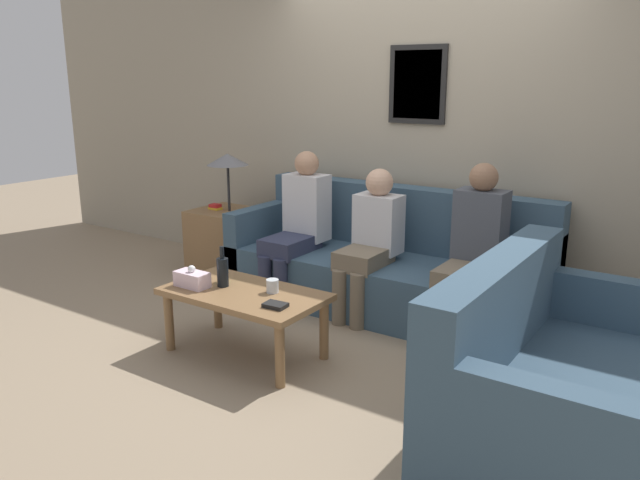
% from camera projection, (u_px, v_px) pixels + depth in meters
% --- Properties ---
extents(ground_plane, '(16.00, 16.00, 0.00)m').
position_uv_depth(ground_plane, '(350.00, 328.00, 4.51)').
color(ground_plane, gray).
extents(wall_back, '(9.00, 0.08, 2.60)m').
position_uv_depth(wall_back, '(418.00, 136.00, 4.99)').
color(wall_back, '#9E937F').
rests_on(wall_back, ground_plane).
extents(couch_main, '(2.47, 0.90, 0.92)m').
position_uv_depth(couch_main, '(387.00, 268.00, 4.87)').
color(couch_main, '#385166').
rests_on(couch_main, ground_plane).
extents(couch_side, '(0.90, 1.60, 0.92)m').
position_uv_depth(couch_side, '(551.00, 388.00, 3.00)').
color(couch_side, '#385166').
rests_on(couch_side, ground_plane).
extents(coffee_table, '(1.04, 0.58, 0.43)m').
position_uv_depth(coffee_table, '(244.00, 300.00, 4.00)').
color(coffee_table, olive).
rests_on(coffee_table, ground_plane).
extents(side_table_with_lamp, '(0.53, 0.53, 1.11)m').
position_uv_depth(side_table_with_lamp, '(225.00, 237.00, 5.63)').
color(side_table_with_lamp, olive).
rests_on(side_table_with_lamp, ground_plane).
extents(wine_bottle, '(0.08, 0.08, 0.27)m').
position_uv_depth(wine_bottle, '(223.00, 271.00, 4.05)').
color(wine_bottle, black).
rests_on(wine_bottle, coffee_table).
extents(drinking_glass, '(0.08, 0.08, 0.09)m').
position_uv_depth(drinking_glass, '(272.00, 286.00, 3.95)').
color(drinking_glass, silver).
rests_on(drinking_glass, coffee_table).
extents(book_stack, '(0.14, 0.11, 0.02)m').
position_uv_depth(book_stack, '(275.00, 305.00, 3.70)').
color(book_stack, black).
rests_on(book_stack, coffee_table).
extents(soda_can, '(0.07, 0.07, 0.12)m').
position_uv_depth(soda_can, '(223.00, 273.00, 4.15)').
color(soda_can, '#197A38').
rests_on(soda_can, coffee_table).
extents(tissue_box, '(0.23, 0.12, 0.15)m').
position_uv_depth(tissue_box, '(192.00, 279.00, 4.05)').
color(tissue_box, silver).
rests_on(tissue_box, coffee_table).
extents(person_left, '(0.34, 0.63, 1.19)m').
position_uv_depth(person_left, '(298.00, 222.00, 5.01)').
color(person_left, '#2D334C').
rests_on(person_left, ground_plane).
extents(person_middle, '(0.34, 0.59, 1.10)m').
position_uv_depth(person_middle, '(371.00, 238.00, 4.64)').
color(person_middle, '#756651').
rests_on(person_middle, ground_plane).
extents(person_right, '(0.34, 0.64, 1.20)m').
position_uv_depth(person_right, '(473.00, 248.00, 4.24)').
color(person_right, '#756651').
rests_on(person_right, ground_plane).
extents(teddy_bear, '(0.21, 0.21, 0.33)m').
position_uv_depth(teddy_bear, '(445.00, 377.00, 3.47)').
color(teddy_bear, beige).
rests_on(teddy_bear, ground_plane).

